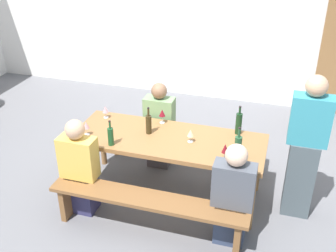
# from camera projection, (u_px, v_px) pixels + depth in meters

# --- Properties ---
(ground_plane) EXTENTS (24.00, 24.00, 0.00)m
(ground_plane) POSITION_uv_depth(u_px,v_px,m) (168.00, 192.00, 4.84)
(ground_plane) COLOR slate
(back_wall) EXTENTS (14.00, 0.20, 3.20)m
(back_wall) POSITION_uv_depth(u_px,v_px,m) (221.00, 7.00, 6.65)
(back_wall) COLOR white
(back_wall) RESTS_ON ground
(tasting_table) EXTENTS (2.16, 0.83, 0.75)m
(tasting_table) POSITION_uv_depth(u_px,v_px,m) (168.00, 144.00, 4.52)
(tasting_table) COLOR olive
(tasting_table) RESTS_ON ground
(bench_near) EXTENTS (2.06, 0.30, 0.45)m
(bench_near) POSITION_uv_depth(u_px,v_px,m) (147.00, 205.00, 4.06)
(bench_near) COLOR brown
(bench_near) RESTS_ON ground
(bench_far) EXTENTS (2.06, 0.30, 0.45)m
(bench_far) POSITION_uv_depth(u_px,v_px,m) (184.00, 138.00, 5.27)
(bench_far) COLOR brown
(bench_far) RESTS_ON ground
(wine_bottle_0) EXTENTS (0.07, 0.07, 0.36)m
(wine_bottle_0) POSITION_uv_depth(u_px,v_px,m) (238.00, 147.00, 4.05)
(wine_bottle_0) COLOR #234C2D
(wine_bottle_0) RESTS_ON tasting_table
(wine_bottle_1) EXTENTS (0.06, 0.06, 0.29)m
(wine_bottle_1) POSITION_uv_depth(u_px,v_px,m) (111.00, 136.00, 4.30)
(wine_bottle_1) COLOR #194723
(wine_bottle_1) RESTS_ON tasting_table
(wine_bottle_2) EXTENTS (0.07, 0.07, 0.32)m
(wine_bottle_2) POSITION_uv_depth(u_px,v_px,m) (149.00, 124.00, 4.53)
(wine_bottle_2) COLOR #332814
(wine_bottle_2) RESTS_ON tasting_table
(wine_bottle_3) EXTENTS (0.07, 0.07, 0.34)m
(wine_bottle_3) POSITION_uv_depth(u_px,v_px,m) (239.00, 123.00, 4.51)
(wine_bottle_3) COLOR #143319
(wine_bottle_3) RESTS_ON tasting_table
(wine_glass_0) EXTENTS (0.07, 0.07, 0.15)m
(wine_glass_0) POSITION_uv_depth(u_px,v_px,m) (105.00, 110.00, 4.88)
(wine_glass_0) COLOR silver
(wine_glass_0) RESTS_ON tasting_table
(wine_glass_1) EXTENTS (0.08, 0.08, 0.18)m
(wine_glass_1) POSITION_uv_depth(u_px,v_px,m) (162.00, 113.00, 4.75)
(wine_glass_1) COLOR silver
(wine_glass_1) RESTS_ON tasting_table
(wine_glass_2) EXTENTS (0.07, 0.07, 0.15)m
(wine_glass_2) POSITION_uv_depth(u_px,v_px,m) (191.00, 133.00, 4.36)
(wine_glass_2) COLOR silver
(wine_glass_2) RESTS_ON tasting_table
(wine_glass_3) EXTENTS (0.07, 0.07, 0.16)m
(wine_glass_3) POSITION_uv_depth(u_px,v_px,m) (86.00, 126.00, 4.50)
(wine_glass_3) COLOR silver
(wine_glass_3) RESTS_ON tasting_table
(wine_glass_4) EXTENTS (0.07, 0.07, 0.18)m
(wine_glass_4) POSITION_uv_depth(u_px,v_px,m) (225.00, 149.00, 4.03)
(wine_glass_4) COLOR silver
(wine_glass_4) RESTS_ON tasting_table
(seated_guest_near_0) EXTENTS (0.40, 0.24, 1.12)m
(seated_guest_near_0) POSITION_uv_depth(u_px,v_px,m) (80.00, 169.00, 4.32)
(seated_guest_near_0) COLOR #312F57
(seated_guest_near_0) RESTS_ON ground
(seated_guest_near_1) EXTENTS (0.40, 0.24, 1.12)m
(seated_guest_near_1) POSITION_uv_depth(u_px,v_px,m) (233.00, 197.00, 3.90)
(seated_guest_near_1) COLOR #323F5B
(seated_guest_near_1) RESTS_ON ground
(seated_guest_far_0) EXTENTS (0.37, 0.24, 1.15)m
(seated_guest_far_0) POSITION_uv_depth(u_px,v_px,m) (160.00, 128.00, 5.13)
(seated_guest_far_0) COLOR #4B4244
(seated_guest_far_0) RESTS_ON ground
(standing_host) EXTENTS (0.40, 0.24, 1.62)m
(standing_host) POSITION_uv_depth(u_px,v_px,m) (305.00, 151.00, 4.17)
(standing_host) COLOR #475358
(standing_host) RESTS_ON ground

